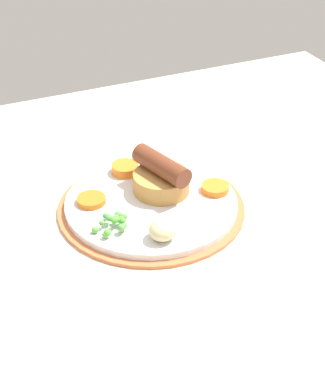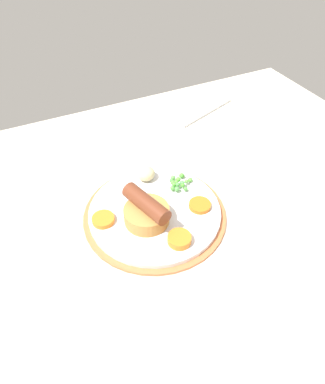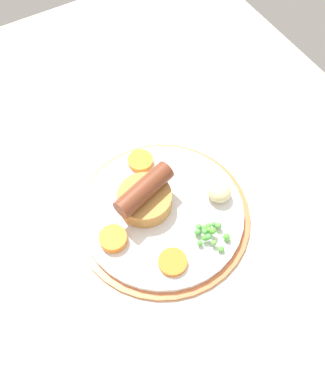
{
  "view_description": "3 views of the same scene",
  "coord_description": "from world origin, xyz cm",
  "px_view_note": "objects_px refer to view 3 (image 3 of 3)",
  "views": [
    {
      "loc": [
        24.65,
        65.4,
        52.88
      ],
      "look_at": [
        -4.32,
        0.13,
        5.43
      ],
      "focal_mm": 60.0,
      "sensor_mm": 36.0,
      "label": 1
    },
    {
      "loc": [
        -19.34,
        -37.59,
        48.17
      ],
      "look_at": [
        -0.75,
        0.91,
        7.11
      ],
      "focal_mm": 32.0,
      "sensor_mm": 36.0,
      "label": 2
    },
    {
      "loc": [
        22.5,
        -14.71,
        57.62
      ],
      "look_at": [
        -4.27,
        0.91,
        6.67
      ],
      "focal_mm": 40.0,
      "sensor_mm": 36.0,
      "label": 3
    }
  ],
  "objects_px": {
    "dinner_plate": "(162,214)",
    "carrot_slice_0": "(173,262)",
    "potato_chunk_0": "(219,192)",
    "carrot_slice_2": "(140,161)",
    "carrot_slice_1": "(113,239)",
    "pea_pile": "(211,234)",
    "sausage_pudding": "(144,197)"
  },
  "relations": [
    {
      "from": "dinner_plate",
      "to": "potato_chunk_0",
      "type": "xyz_separation_m",
      "value": [
        0.02,
        0.08,
        0.02
      ]
    },
    {
      "from": "pea_pile",
      "to": "carrot_slice_0",
      "type": "distance_m",
      "value": 0.07
    },
    {
      "from": "potato_chunk_0",
      "to": "carrot_slice_1",
      "type": "bearing_deg",
      "value": -94.65
    },
    {
      "from": "dinner_plate",
      "to": "potato_chunk_0",
      "type": "height_order",
      "value": "potato_chunk_0"
    },
    {
      "from": "sausage_pudding",
      "to": "pea_pile",
      "type": "bearing_deg",
      "value": -76.28
    },
    {
      "from": "dinner_plate",
      "to": "carrot_slice_2",
      "type": "height_order",
      "value": "carrot_slice_2"
    },
    {
      "from": "potato_chunk_0",
      "to": "dinner_plate",
      "type": "bearing_deg",
      "value": -103.31
    },
    {
      "from": "dinner_plate",
      "to": "carrot_slice_0",
      "type": "height_order",
      "value": "carrot_slice_0"
    },
    {
      "from": "carrot_slice_0",
      "to": "dinner_plate",
      "type": "bearing_deg",
      "value": 159.35
    },
    {
      "from": "potato_chunk_0",
      "to": "carrot_slice_1",
      "type": "relative_size",
      "value": 0.91
    },
    {
      "from": "pea_pile",
      "to": "carrot_slice_1",
      "type": "xyz_separation_m",
      "value": [
        -0.06,
        -0.12,
        -0.0
      ]
    },
    {
      "from": "dinner_plate",
      "to": "potato_chunk_0",
      "type": "bearing_deg",
      "value": 76.69
    },
    {
      "from": "dinner_plate",
      "to": "sausage_pudding",
      "type": "bearing_deg",
      "value": -143.67
    },
    {
      "from": "dinner_plate",
      "to": "carrot_slice_1",
      "type": "bearing_deg",
      "value": -85.7
    },
    {
      "from": "dinner_plate",
      "to": "carrot_slice_2",
      "type": "xyz_separation_m",
      "value": [
        -0.09,
        0.01,
        0.01
      ]
    },
    {
      "from": "carrot_slice_1",
      "to": "carrot_slice_2",
      "type": "xyz_separation_m",
      "value": [
        -0.1,
        0.09,
        -0.0
      ]
    },
    {
      "from": "pea_pile",
      "to": "carrot_slice_2",
      "type": "bearing_deg",
      "value": -171.5
    },
    {
      "from": "sausage_pudding",
      "to": "pea_pile",
      "type": "relative_size",
      "value": 1.87
    },
    {
      "from": "dinner_plate",
      "to": "pea_pile",
      "type": "height_order",
      "value": "pea_pile"
    },
    {
      "from": "dinner_plate",
      "to": "sausage_pudding",
      "type": "height_order",
      "value": "sausage_pudding"
    },
    {
      "from": "dinner_plate",
      "to": "carrot_slice_0",
      "type": "bearing_deg",
      "value": -20.65
    },
    {
      "from": "dinner_plate",
      "to": "carrot_slice_2",
      "type": "distance_m",
      "value": 0.09
    },
    {
      "from": "carrot_slice_0",
      "to": "carrot_slice_1",
      "type": "xyz_separation_m",
      "value": [
        -0.07,
        -0.05,
        0.0
      ]
    },
    {
      "from": "potato_chunk_0",
      "to": "carrot_slice_2",
      "type": "xyz_separation_m",
      "value": [
        -0.11,
        -0.07,
        -0.01
      ]
    },
    {
      "from": "pea_pile",
      "to": "potato_chunk_0",
      "type": "bearing_deg",
      "value": 136.94
    },
    {
      "from": "carrot_slice_1",
      "to": "dinner_plate",
      "type": "bearing_deg",
      "value": 94.3
    },
    {
      "from": "dinner_plate",
      "to": "sausage_pudding",
      "type": "xyz_separation_m",
      "value": [
        -0.02,
        -0.02,
        0.03
      ]
    },
    {
      "from": "carrot_slice_0",
      "to": "carrot_slice_2",
      "type": "bearing_deg",
      "value": 165.76
    },
    {
      "from": "carrot_slice_0",
      "to": "carrot_slice_2",
      "type": "distance_m",
      "value": 0.17
    },
    {
      "from": "pea_pile",
      "to": "carrot_slice_2",
      "type": "height_order",
      "value": "pea_pile"
    },
    {
      "from": "potato_chunk_0",
      "to": "carrot_slice_2",
      "type": "height_order",
      "value": "potato_chunk_0"
    },
    {
      "from": "carrot_slice_2",
      "to": "carrot_slice_0",
      "type": "bearing_deg",
      "value": -14.24
    }
  ]
}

